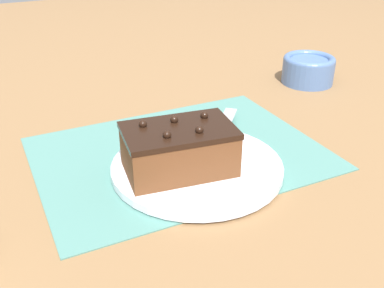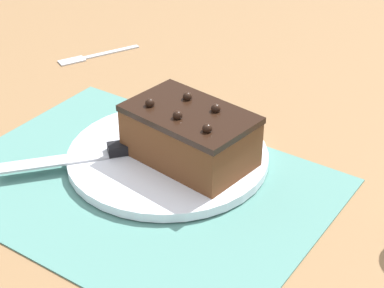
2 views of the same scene
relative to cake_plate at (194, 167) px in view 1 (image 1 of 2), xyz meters
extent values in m
plane|color=olive|center=(0.00, 0.06, -0.01)|extent=(3.00, 3.00, 0.00)
cube|color=slate|center=(0.00, 0.06, -0.01)|extent=(0.46, 0.34, 0.00)
cylinder|color=white|center=(0.00, 0.00, 0.00)|extent=(0.26, 0.26, 0.01)
cube|color=brown|center=(-0.03, 0.00, 0.04)|extent=(0.17, 0.12, 0.06)
cube|color=black|center=(-0.03, 0.00, 0.07)|extent=(0.17, 0.12, 0.01)
sphere|color=black|center=(-0.07, 0.02, 0.08)|extent=(0.01, 0.01, 0.01)
sphere|color=black|center=(-0.05, -0.02, 0.08)|extent=(0.01, 0.01, 0.01)
sphere|color=black|center=(-0.02, 0.02, 0.08)|extent=(0.01, 0.01, 0.01)
sphere|color=black|center=(-0.01, -0.03, 0.08)|extent=(0.01, 0.01, 0.01)
sphere|color=black|center=(0.02, 0.01, 0.08)|extent=(0.01, 0.01, 0.01)
cube|color=black|center=(0.04, 0.02, 0.01)|extent=(0.06, 0.06, 0.01)
cube|color=#B7BABF|center=(0.11, 0.10, 0.01)|extent=(0.11, 0.12, 0.00)
cylinder|color=#4C6B9E|center=(0.41, 0.24, 0.02)|extent=(0.12, 0.12, 0.05)
torus|color=#4C6B9E|center=(0.41, 0.24, 0.04)|extent=(0.12, 0.12, 0.02)
camera|label=1|loc=(-0.26, -0.53, 0.35)|focal=42.00mm
camera|label=2|loc=(-0.42, 0.56, 0.46)|focal=60.00mm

